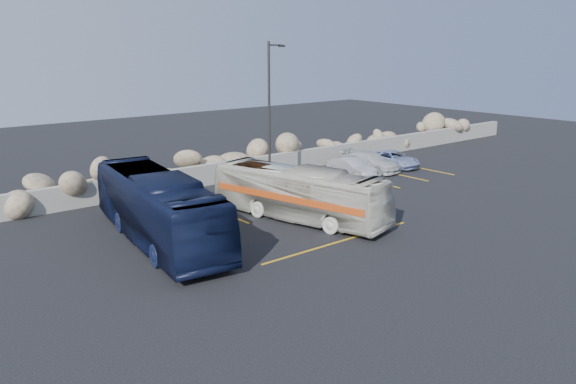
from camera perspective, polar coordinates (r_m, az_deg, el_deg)
ground at (r=23.64m, az=7.39°, el=-4.62°), size 90.00×90.00×0.00m
seawall at (r=32.55m, az=-8.05°, el=1.79°), size 60.00×0.40×1.20m
riprap_pile at (r=33.42m, az=-9.17°, el=3.30°), size 54.00×2.80×2.60m
parking_lines at (r=30.55m, az=5.84°, el=-0.14°), size 18.16×9.36×0.01m
lamppost at (r=31.32m, az=-1.85°, el=8.28°), size 1.14×0.18×8.00m
vintage_bus at (r=25.58m, az=1.12°, el=-0.14°), size 4.11×9.04×2.45m
tour_coach at (r=23.25m, az=-13.05°, el=-1.56°), size 3.71×10.39×2.83m
car_a at (r=30.98m, az=-0.46°, el=1.51°), size 2.00×4.36×1.45m
car_b at (r=34.40m, az=6.50°, el=2.50°), size 1.54×3.63×1.17m
car_c at (r=36.21m, az=8.34°, el=3.07°), size 2.05×4.26×1.20m
car_d at (r=37.70m, az=10.65°, el=3.31°), size 1.92×3.85×1.05m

